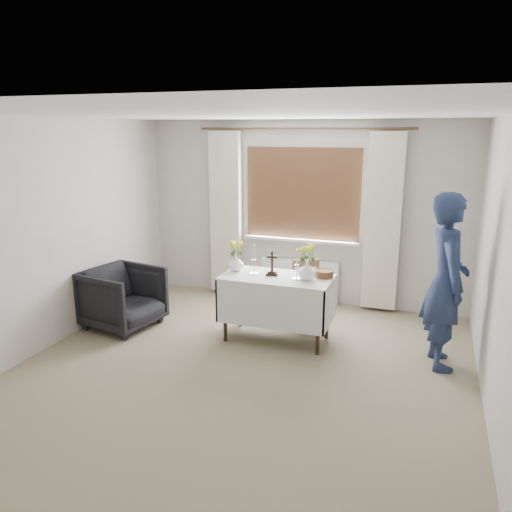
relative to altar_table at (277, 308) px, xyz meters
The scene contains 12 objects.
ground 1.11m from the altar_table, 95.27° to the right, with size 5.00×5.00×0.00m, color gray.
altar_table is the anchor object (origin of this frame).
wooden_chair 0.63m from the altar_table, 70.19° to the left, with size 0.37×0.37×0.80m, color brown, non-canonical shape.
armchair 1.90m from the altar_table, behind, with size 0.80×0.82×0.75m, color black.
person 1.85m from the altar_table, ahead, with size 0.65×0.43×1.79m, color navy.
radiator 1.39m from the altar_table, 93.95° to the left, with size 1.10×0.10×0.60m, color white.
wooden_cross 0.53m from the altar_table, 157.32° to the left, with size 0.13×0.10×0.29m, color black, non-canonical shape.
candlestick_left 0.62m from the altar_table, behind, with size 0.10×0.10×0.35m, color silver, non-canonical shape.
candlestick_right 0.60m from the altar_table, ahead, with size 0.10×0.10×0.34m, color silver, non-canonical shape.
flower_vase_left 0.71m from the altar_table, behind, with size 0.18×0.18×0.19m, color white.
flower_vase_right 0.60m from the altar_table, ahead, with size 0.20×0.20×0.21m, color white.
wicker_basket 0.68m from the altar_table, 16.83° to the left, with size 0.21×0.21×0.08m, color brown.
Camera 1 is at (1.68, -4.12, 2.37)m, focal length 35.00 mm.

